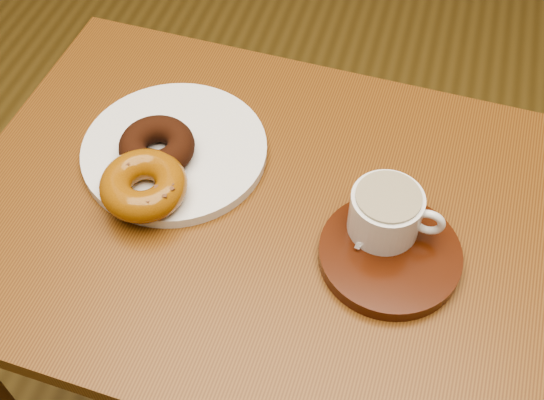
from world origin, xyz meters
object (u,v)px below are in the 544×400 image
(saucer, at_px, (390,255))
(cafe_table, at_px, (258,256))
(donut_plate, at_px, (175,150))
(coffee_cup, at_px, (387,212))

(saucer, bearing_deg, cafe_table, 169.20)
(donut_plate, relative_size, coffee_cup, 2.18)
(donut_plate, height_order, saucer, saucer)
(donut_plate, xyz_separation_m, coffee_cup, (0.29, -0.06, 0.04))
(saucer, bearing_deg, coffee_cup, 114.08)
(coffee_cup, bearing_deg, donut_plate, 171.52)
(donut_plate, xyz_separation_m, saucer, (0.30, -0.09, 0.00))
(coffee_cup, bearing_deg, cafe_table, -178.02)
(saucer, height_order, coffee_cup, coffee_cup)
(cafe_table, xyz_separation_m, donut_plate, (-0.13, 0.06, 0.12))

